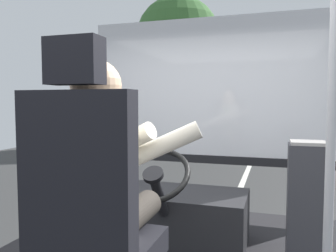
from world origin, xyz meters
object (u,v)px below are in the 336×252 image
(driver_seat, at_px, (91,224))
(fare_box, at_px, (306,206))
(bus_driver, at_px, (103,172))
(steering_console, at_px, (174,215))
(handrail_pole, at_px, (332,113))

(driver_seat, bearing_deg, fare_box, 49.43)
(bus_driver, height_order, fare_box, bus_driver)
(steering_console, height_order, handrail_pole, handrail_pole)
(bus_driver, xyz_separation_m, steering_console, (-0.00, 1.13, -0.56))
(driver_seat, distance_m, fare_box, 1.45)
(driver_seat, height_order, fare_box, driver_seat)
(bus_driver, bearing_deg, handrail_pole, 21.29)
(handrail_pole, height_order, fare_box, handrail_pole)
(handrail_pole, bearing_deg, bus_driver, -158.71)
(driver_seat, distance_m, handrail_pole, 1.19)
(steering_console, bearing_deg, fare_box, -8.54)
(steering_console, distance_m, fare_box, 0.97)
(handrail_pole, bearing_deg, driver_seat, -153.45)
(handrail_pole, distance_m, fare_box, 0.87)
(handrail_pole, relative_size, fare_box, 2.47)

